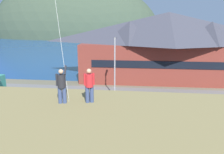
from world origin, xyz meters
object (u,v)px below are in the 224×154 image
moored_boat_wharfside (105,60)px  parked_car_lone_by_shed (131,101)px  wharf_dock (122,61)px  person_kite_flyer (62,85)px  person_companion (89,85)px  parked_car_back_row_left (35,126)px  parking_light_pole (115,64)px  moored_boat_outer_mooring (136,63)px  moored_boat_inner_slip (106,60)px  parked_car_front_row_red (85,103)px  harbor_lodge (168,44)px  parked_car_front_row_end (120,129)px  storage_shed_waterside (113,61)px

moored_boat_wharfside → parked_car_lone_by_shed: (6.92, -26.99, 0.34)m
wharf_dock → person_kite_flyer: bearing=-89.8°
person_companion → parked_car_back_row_left: bearing=134.9°
wharf_dock → parking_light_pole: parking_light_pole is taller
moored_boat_outer_mooring → moored_boat_inner_slip: same height
parked_car_front_row_red → parking_light_pole: parking_light_pole is taller
harbor_lodge → wharf_dock: bearing=122.3°
wharf_dock → person_kite_flyer: 42.45m
wharf_dock → parked_car_lone_by_shed: (3.24, -28.70, 0.71)m
moored_boat_inner_slip → parked_car_front_row_red: size_ratio=1.65×
moored_boat_wharfside → parked_car_lone_by_shed: moored_boat_wharfside is taller
moored_boat_wharfside → person_companion: (5.19, -40.01, 5.95)m
parked_car_front_row_end → harbor_lodge: bearing=74.4°
harbor_lodge → parked_car_lone_by_shed: harbor_lodge is taller
storage_shed_waterside → parking_light_pole: size_ratio=0.72×
storage_shed_waterside → person_companion: size_ratio=3.12×
parked_car_front_row_end → person_kite_flyer: 9.10m
storage_shed_waterside → parked_car_lone_by_shed: bearing=-76.7°
harbor_lodge → person_kite_flyer: bearing=-106.6°
moored_boat_wharfside → person_companion: person_companion is taller
wharf_dock → moored_boat_wharfside: size_ratio=1.70×
storage_shed_waterside → parked_car_lone_by_shed: (4.00, -16.87, -1.36)m
wharf_dock → moored_boat_wharfside: (-3.68, -1.71, 0.37)m
parked_car_front_row_red → parking_light_pole: 6.60m
parked_car_lone_by_shed → person_companion: size_ratio=2.46×
moored_boat_inner_slip → parked_car_front_row_end: 35.11m
parked_car_front_row_end → person_companion: person_companion is taller
harbor_lodge → wharf_dock: harbor_lodge is taller
moored_boat_outer_mooring → person_kite_flyer: (-3.20, -37.99, 5.97)m
moored_boat_outer_mooring → person_companion: bearing=-92.8°
moored_boat_wharfside → harbor_lodge: bearing=-44.1°
person_kite_flyer → parked_car_back_row_left: bearing=126.8°
moored_boat_outer_mooring → parked_car_back_row_left: bearing=-104.2°
harbor_lodge → person_kite_flyer: harbor_lodge is taller
storage_shed_waterside → moored_boat_outer_mooring: (4.13, 7.85, -1.71)m
moored_boat_wharfside → parked_car_front_row_red: moored_boat_wharfside is taller
parked_car_lone_by_shed → moored_boat_wharfside: bearing=104.4°
moored_boat_wharfside → person_kite_flyer: person_kite_flyer is taller
person_companion → moored_boat_inner_slip: bearing=96.9°
moored_boat_outer_mooring → parking_light_pole: parking_light_pole is taller
parked_car_front_row_red → parked_car_front_row_end: bearing=-52.1°
harbor_lodge → parked_car_back_row_left: (-13.25, -21.94, -4.75)m
storage_shed_waterside → parked_car_front_row_end: (3.32, -23.40, -1.36)m
harbor_lodge → parked_car_front_row_red: (-10.34, -16.10, -4.75)m
moored_boat_wharfside → moored_boat_outer_mooring: 7.41m
storage_shed_waterside → moored_boat_wharfside: size_ratio=0.65×
parking_light_pole → parked_car_front_row_red: bearing=-118.8°
wharf_dock → person_kite_flyer: size_ratio=7.62×
parked_car_back_row_left → parked_car_front_row_red: 6.52m
moored_boat_inner_slip → parked_car_back_row_left: (-1.19, -34.93, 0.34)m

